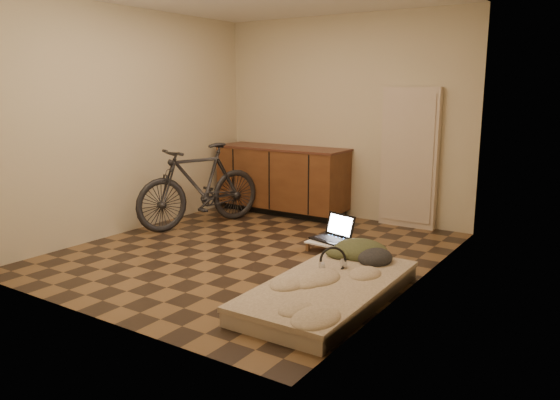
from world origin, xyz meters
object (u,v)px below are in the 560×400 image
Objects in this scene: futon at (329,291)px; lap_desk at (339,243)px; bicycle at (200,181)px; laptop at (333,234)px.

futon reaches higher than lap_desk.
laptop is (1.85, 0.03, -0.41)m from bicycle.
bicycle is 2.70× the size of lap_desk.
futon is 1.34m from lap_desk.
lap_desk is at bearing 17.25° from bicycle.
bicycle reaches higher than lap_desk.
laptop is at bearing 19.17° from bicycle.
lap_desk is (1.95, -0.03, -0.47)m from bicycle.
bicycle reaches higher than laptop.
bicycle is 2.84m from futon.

